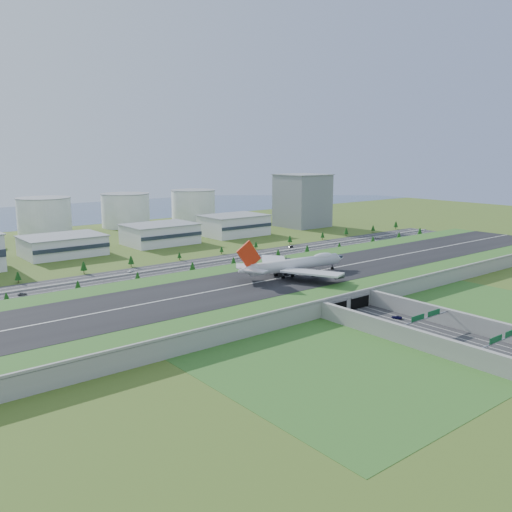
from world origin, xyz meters
TOP-DOWN VIEW (x-y plane):
  - ground at (0.00, 0.00)m, footprint 1200.00×1200.00m
  - airfield_deck at (0.00, -0.09)m, footprint 520.00×100.00m
  - underpass_road at (0.00, -99.42)m, footprint 38.80×120.40m
  - sign_gantry_near at (0.00, -95.04)m, footprint 38.70×0.70m
  - sign_gantry_far at (0.00, -130.04)m, footprint 38.70×0.70m
  - north_expressway at (0.00, 95.00)m, footprint 560.00×36.00m
  - tree_row at (18.41, 95.93)m, footprint 506.46×48.64m
  - hangar_mid_a at (-60.00, 190.00)m, footprint 58.00×42.00m
  - hangar_mid_b at (25.00, 190.00)m, footprint 58.00×42.00m
  - hangar_mid_c at (105.00, 190.00)m, footprint 58.00×42.00m
  - office_tower at (200.00, 195.00)m, footprint 46.00×46.00m
  - fuel_tank_b at (-35.00, 310.00)m, footprint 50.00×50.00m
  - fuel_tank_c at (50.00, 310.00)m, footprint 50.00×50.00m
  - fuel_tank_d at (135.00, 310.00)m, footprint 50.00×50.00m
  - bay_water at (0.00, 480.00)m, footprint 1200.00×260.00m
  - boeing_747 at (9.13, 0.32)m, footprint 77.20×72.64m
  - car_0 at (-7.23, -84.71)m, footprint 2.55×4.66m
  - car_1 at (-10.54, -117.51)m, footprint 1.50×4.19m
  - car_2 at (8.32, -73.63)m, footprint 4.17×5.52m
  - car_4 at (-120.30, 84.45)m, footprint 5.08×2.61m
  - car_5 at (101.12, 104.40)m, footprint 5.01×2.35m
  - car_6 at (196.73, 88.78)m, footprint 6.50×4.32m
  - car_7 at (-46.28, 100.95)m, footprint 5.65×3.13m

SIDE VIEW (x-z plane):
  - ground at x=0.00m, z-range 0.00..0.00m
  - bay_water at x=0.00m, z-range 0.00..0.06m
  - north_expressway at x=0.00m, z-range 0.00..0.12m
  - car_1 at x=-10.54m, z-range 0.12..1.49m
  - car_2 at x=8.32m, z-range 0.12..1.51m
  - car_0 at x=-7.23m, z-range 0.12..1.62m
  - car_7 at x=-46.28m, z-range 0.12..1.67m
  - car_5 at x=101.12m, z-range 0.12..1.71m
  - car_4 at x=-120.30m, z-range 0.12..1.77m
  - car_6 at x=196.73m, z-range 0.12..1.78m
  - underpass_road at x=0.00m, z-range -0.57..7.43m
  - airfield_deck at x=0.00m, z-range -0.48..8.72m
  - tree_row at x=18.41m, z-range 0.41..8.86m
  - sign_gantry_near at x=0.00m, z-range 2.05..11.85m
  - sign_gantry_far at x=0.00m, z-range 2.05..11.85m
  - hangar_mid_a at x=-60.00m, z-range 0.00..15.00m
  - hangar_mid_b at x=25.00m, z-range 0.00..17.00m
  - hangar_mid_c at x=105.00m, z-range 0.00..19.00m
  - boeing_747 at x=9.13m, z-range 2.79..26.68m
  - fuel_tank_b at x=-35.00m, z-range 0.00..35.00m
  - fuel_tank_c at x=50.00m, z-range 0.00..35.00m
  - fuel_tank_d at x=135.00m, z-range 0.00..35.00m
  - office_tower at x=200.00m, z-range 0.00..55.00m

